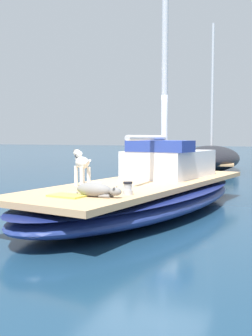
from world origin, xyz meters
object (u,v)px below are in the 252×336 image
at_px(sailboat_main, 144,197).
at_px(moored_boat_far_astern, 211,158).
at_px(dog_grey, 96,190).
at_px(deck_winch, 128,189).
at_px(coiled_rope, 94,183).
at_px(deck_towel, 67,196).
at_px(dog_white, 81,164).

bearing_deg(sailboat_main, moored_boat_far_astern, 93.69).
bearing_deg(dog_grey, deck_winch, 46.08).
bearing_deg(sailboat_main, coiled_rope, -129.09).
relative_size(deck_winch, coiled_rope, 0.65).
bearing_deg(deck_towel, moored_boat_far_astern, 91.43).
relative_size(sailboat_main, dog_grey, 7.92).
bearing_deg(moored_boat_far_astern, coiled_rope, -90.02).
height_order(sailboat_main, coiled_rope, coiled_rope).
bearing_deg(deck_winch, moored_boat_far_astern, 94.93).
height_order(dog_white, coiled_rope, dog_white).
relative_size(dog_grey, deck_towel, 1.70).
relative_size(dog_white, deck_winch, 3.44).
relative_size(dog_grey, moored_boat_far_astern, 0.14).
distance_m(deck_winch, deck_towel, 0.96).
xyz_separation_m(sailboat_main, moored_boat_far_astern, (-0.72, 11.10, 0.27)).
relative_size(sailboat_main, deck_winch, 35.96).
relative_size(dog_grey, deck_winch, 4.54).
relative_size(sailboat_main, dog_white, 10.44).
bearing_deg(moored_boat_far_astern, deck_towel, -88.57).
distance_m(dog_white, coiled_rope, 0.55).
xyz_separation_m(deck_towel, moored_boat_far_astern, (-0.34, 13.55, -0.07)).
distance_m(deck_towel, moored_boat_far_astern, 13.56).
bearing_deg(coiled_rope, moored_boat_far_astern, 89.98).
relative_size(sailboat_main, moored_boat_far_astern, 1.10).
distance_m(dog_grey, moored_boat_far_astern, 13.42).
height_order(dog_grey, deck_winch, dog_grey).
bearing_deg(sailboat_main, dog_grey, -89.08).
xyz_separation_m(sailboat_main, deck_winch, (0.41, -1.92, 0.42)).
distance_m(sailboat_main, moored_boat_far_astern, 11.12).
bearing_deg(sailboat_main, deck_towel, -98.77).
bearing_deg(deck_towel, sailboat_main, 81.23).
bearing_deg(deck_winch, dog_grey, -133.92).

